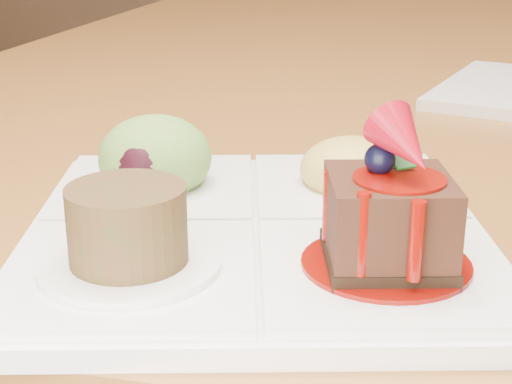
# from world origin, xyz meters

# --- Properties ---
(dining_table) EXTENTS (1.00, 1.80, 0.75)m
(dining_table) POSITION_xyz_m (0.00, 0.00, 0.68)
(dining_table) COLOR brown
(dining_table) RESTS_ON ground
(sampler_plate) EXTENTS (0.33, 0.33, 0.10)m
(sampler_plate) POSITION_xyz_m (0.00, -0.75, 0.77)
(sampler_plate) COLOR silver
(sampler_plate) RESTS_ON dining_table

